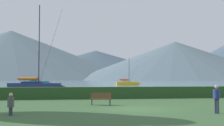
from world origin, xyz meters
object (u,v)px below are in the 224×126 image
park_bench_under_tree (101,98)px  person_standing_walker (217,97)px  sailboat_slip_2 (35,86)px  person_seated_viewer (11,103)px  sailboat_slip_6 (128,83)px  sailboat_slip_5 (37,83)px

park_bench_under_tree → person_standing_walker: person_standing_walker is taller
sailboat_slip_2 → person_seated_viewer: 33.31m
sailboat_slip_6 → person_seated_viewer: 73.21m
sailboat_slip_5 → park_bench_under_tree: sailboat_slip_5 is taller
sailboat_slip_6 → person_standing_walker: 71.60m
person_seated_viewer → person_standing_walker: person_standing_walker is taller
sailboat_slip_6 → park_bench_under_tree: (-15.41, -64.23, -0.06)m
sailboat_slip_6 → sailboat_slip_5: bearing=165.8°
sailboat_slip_2 → park_bench_under_tree: size_ratio=8.63×
person_seated_viewer → sailboat_slip_5: bearing=101.9°
sailboat_slip_2 → person_standing_walker: (13.02, -34.15, 0.19)m
sailboat_slip_2 → sailboat_slip_5: 45.92m
sailboat_slip_5 → person_standing_walker: bearing=-70.1°
person_seated_viewer → person_standing_walker: bearing=4.2°
sailboat_slip_5 → sailboat_slip_6: 27.36m
sailboat_slip_6 → park_bench_under_tree: 66.05m
park_bench_under_tree → sailboat_slip_5: bearing=104.4°
person_standing_walker → person_seated_viewer: bearing=159.6°
sailboat_slip_2 → sailboat_slip_5: sailboat_slip_2 is taller
sailboat_slip_2 → sailboat_slip_5: (-3.35, 45.79, -0.11)m
sailboat_slip_5 → person_seated_viewer: sailboat_slip_5 is taller
park_bench_under_tree → person_seated_viewer: size_ratio=1.27×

